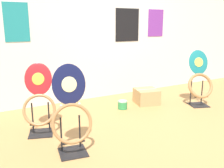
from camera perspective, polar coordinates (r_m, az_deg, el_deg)
ground_plane at (r=3.06m, az=18.43°, el=-12.26°), size 14.00×14.00×0.00m
wall_back at (r=4.49m, az=-1.16°, el=13.60°), size 8.00×0.07×2.60m
toilet_seat_display_crimson_swirl at (r=3.10m, az=-16.32°, el=-3.92°), size 0.43×0.39×0.85m
toilet_seat_display_navy_moon at (r=2.55m, az=-9.29°, el=-6.99°), size 0.43×0.32×0.92m
toilet_seat_display_teal_sax at (r=4.25m, az=19.41°, el=0.59°), size 0.47×0.41×0.89m
paint_can at (r=3.92m, az=2.43°, el=-4.68°), size 0.16×0.16×0.13m
storage_box at (r=4.21m, az=7.87°, el=-2.81°), size 0.43×0.43×0.24m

